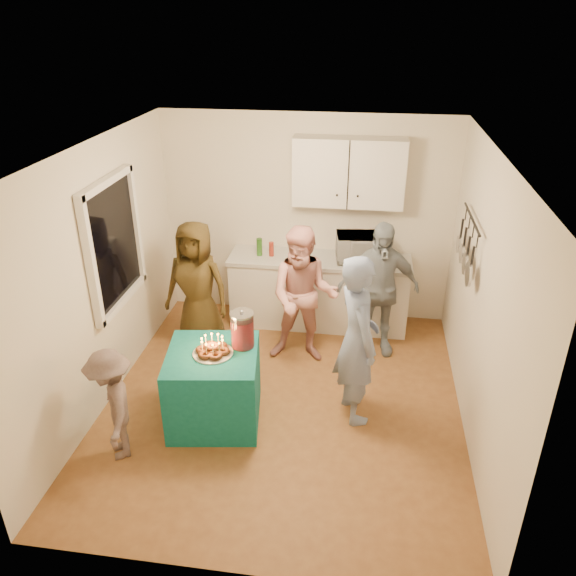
# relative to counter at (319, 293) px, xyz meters

# --- Properties ---
(floor) EXTENTS (4.00, 4.00, 0.00)m
(floor) POSITION_rel_counter_xyz_m (-0.20, -1.70, -0.43)
(floor) COLOR brown
(floor) RESTS_ON ground
(ceiling) EXTENTS (4.00, 4.00, 0.00)m
(ceiling) POSITION_rel_counter_xyz_m (-0.20, -1.70, 2.17)
(ceiling) COLOR white
(ceiling) RESTS_ON floor
(back_wall) EXTENTS (3.60, 3.60, 0.00)m
(back_wall) POSITION_rel_counter_xyz_m (-0.20, 0.30, 0.87)
(back_wall) COLOR silver
(back_wall) RESTS_ON floor
(left_wall) EXTENTS (4.00, 4.00, 0.00)m
(left_wall) POSITION_rel_counter_xyz_m (-2.00, -1.70, 0.87)
(left_wall) COLOR silver
(left_wall) RESTS_ON floor
(right_wall) EXTENTS (4.00, 4.00, 0.00)m
(right_wall) POSITION_rel_counter_xyz_m (1.60, -1.70, 0.87)
(right_wall) COLOR silver
(right_wall) RESTS_ON floor
(window_night) EXTENTS (0.04, 1.00, 1.20)m
(window_night) POSITION_rel_counter_xyz_m (-1.97, -1.40, 1.12)
(window_night) COLOR black
(window_night) RESTS_ON left_wall
(counter) EXTENTS (2.20, 0.58, 0.86)m
(counter) POSITION_rel_counter_xyz_m (0.00, 0.00, 0.00)
(counter) COLOR white
(counter) RESTS_ON floor
(countertop) EXTENTS (2.24, 0.62, 0.05)m
(countertop) POSITION_rel_counter_xyz_m (0.00, -0.00, 0.46)
(countertop) COLOR beige
(countertop) RESTS_ON counter
(upper_cabinet) EXTENTS (1.30, 0.30, 0.80)m
(upper_cabinet) POSITION_rel_counter_xyz_m (0.30, 0.15, 1.52)
(upper_cabinet) COLOR white
(upper_cabinet) RESTS_ON back_wall
(pot_rack) EXTENTS (0.12, 1.00, 0.60)m
(pot_rack) POSITION_rel_counter_xyz_m (1.52, -1.00, 1.17)
(pot_rack) COLOR black
(pot_rack) RESTS_ON right_wall
(microwave) EXTENTS (0.64, 0.47, 0.33)m
(microwave) POSITION_rel_counter_xyz_m (0.49, 0.00, 0.64)
(microwave) COLOR white
(microwave) RESTS_ON countertop
(party_table) EXTENTS (0.96, 0.96, 0.76)m
(party_table) POSITION_rel_counter_xyz_m (-0.82, -2.04, -0.05)
(party_table) COLOR #0F6663
(party_table) RESTS_ON floor
(donut_cake) EXTENTS (0.38, 0.38, 0.18)m
(donut_cake) POSITION_rel_counter_xyz_m (-0.81, -2.04, 0.42)
(donut_cake) COLOR #381C0C
(donut_cake) RESTS_ON party_table
(punch_jar) EXTENTS (0.22, 0.22, 0.34)m
(punch_jar) POSITION_rel_counter_xyz_m (-0.56, -1.87, 0.50)
(punch_jar) COLOR red
(punch_jar) RESTS_ON party_table
(man_birthday) EXTENTS (0.61, 0.73, 1.72)m
(man_birthday) POSITION_rel_counter_xyz_m (0.52, -1.76, 0.43)
(man_birthday) COLOR #8092BA
(man_birthday) RESTS_ON floor
(woman_back_left) EXTENTS (0.83, 0.60, 1.57)m
(woman_back_left) POSITION_rel_counter_xyz_m (-1.35, -0.75, 0.36)
(woman_back_left) COLOR brown
(woman_back_left) RESTS_ON floor
(woman_back_center) EXTENTS (0.78, 0.61, 1.61)m
(woman_back_center) POSITION_rel_counter_xyz_m (-0.10, -0.85, 0.37)
(woman_back_center) COLOR #D77070
(woman_back_center) RESTS_ON floor
(woman_back_right) EXTENTS (1.01, 0.59, 1.61)m
(woman_back_right) POSITION_rel_counter_xyz_m (0.72, -0.56, 0.38)
(woman_back_right) COLOR #102235
(woman_back_right) RESTS_ON floor
(child_near_left) EXTENTS (0.68, 0.81, 1.09)m
(child_near_left) POSITION_rel_counter_xyz_m (-1.57, -2.64, 0.11)
(child_near_left) COLOR #584746
(child_near_left) RESTS_ON floor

